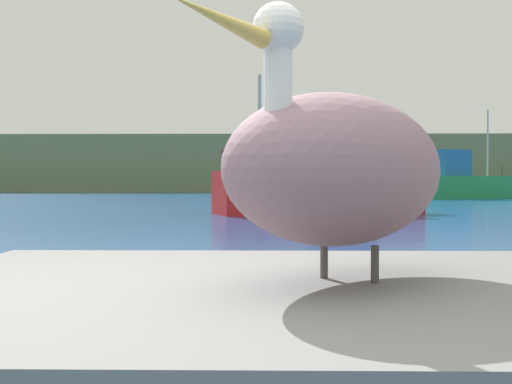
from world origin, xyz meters
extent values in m
cube|color=#6B7A51|center=(0.00, 70.17, 3.06)|extent=(140.00, 13.34, 6.11)
cube|color=slate|center=(0.66, 0.42, 0.36)|extent=(3.31, 2.17, 0.72)
ellipsoid|color=gray|center=(0.66, 0.42, 1.13)|extent=(1.18, 1.32, 0.55)
cylinder|color=white|center=(0.42, 0.08, 1.37)|extent=(0.09, 0.09, 0.30)
sphere|color=white|center=(0.42, 0.08, 1.57)|extent=(0.16, 0.16, 0.16)
cone|color=gold|center=(0.26, -0.16, 1.54)|extent=(0.29, 0.38, 0.10)
cylinder|color=#4C4742|center=(0.78, 0.41, 0.79)|extent=(0.03, 0.03, 0.14)
cylinder|color=#4C4742|center=(0.61, 0.53, 0.79)|extent=(0.03, 0.03, 0.14)
cube|color=#1E8C4C|center=(13.28, 39.69, 0.74)|extent=(7.34, 5.03, 1.48)
cube|color=#1E6099|center=(12.33, 39.24, 2.33)|extent=(2.71, 2.37, 1.70)
cylinder|color=#B2B2B2|center=(15.20, 40.62, 3.71)|extent=(0.12, 0.12, 4.46)
cylinder|color=#3F382D|center=(16.36, 41.17, 1.83)|extent=(0.10, 0.10, 0.70)
cube|color=red|center=(2.17, 19.90, 0.73)|extent=(7.38, 4.20, 1.46)
cube|color=#1E6099|center=(3.03, 20.16, 2.15)|extent=(2.27, 2.16, 1.38)
cylinder|color=#B2B2B2|center=(0.15, 19.27, 3.07)|extent=(0.12, 0.12, 3.23)
cylinder|color=#3F382D|center=(-1.06, 18.89, 1.81)|extent=(0.10, 0.10, 0.70)
cube|color=teal|center=(1.40, 35.31, 0.67)|extent=(7.24, 3.70, 1.35)
cube|color=maroon|center=(1.05, 35.39, 1.92)|extent=(2.24, 2.17, 1.14)
cylinder|color=#B2B2B2|center=(3.42, 34.82, 2.61)|extent=(0.12, 0.12, 2.53)
camera|label=1|loc=(0.39, -1.90, 1.09)|focal=44.29mm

